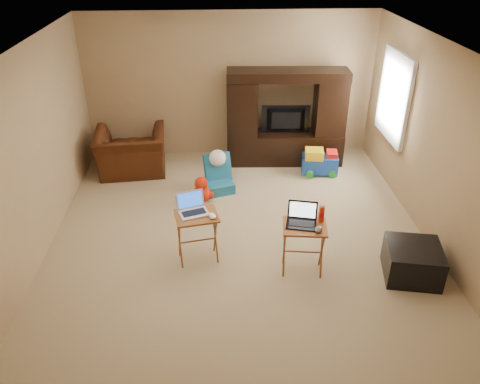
{
  "coord_description": "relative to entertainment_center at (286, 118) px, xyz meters",
  "views": [
    {
      "loc": [
        -0.29,
        -5.22,
        3.66
      ],
      "look_at": [
        0.0,
        -0.2,
        0.8
      ],
      "focal_mm": 35.0,
      "sensor_mm": 36.0,
      "label": 1
    }
  ],
  "objects": [
    {
      "name": "wall_back",
      "position": [
        -0.93,
        0.47,
        0.43
      ],
      "size": [
        5.0,
        0.0,
        5.0
      ],
      "primitive_type": "plane",
      "rotation": [
        1.57,
        0.0,
        0.0
      ],
      "color": "tan",
      "rests_on": "ground"
    },
    {
      "name": "tray_table_left",
      "position": [
        -1.47,
        -2.75,
        -0.49
      ],
      "size": [
        0.57,
        0.49,
        0.66
      ],
      "primitive_type": "cube",
      "rotation": [
        0.0,
        0.0,
        0.19
      ],
      "color": "#9D5426",
      "rests_on": "floor"
    },
    {
      "name": "laptop_right",
      "position": [
        -0.25,
        -3.04,
        -0.05
      ],
      "size": [
        0.4,
        0.35,
        0.24
      ],
      "primitive_type": "cube",
      "rotation": [
        0.0,
        0.0,
        -0.24
      ],
      "color": "black",
      "rests_on": "tray_table_right"
    },
    {
      "name": "mouse_right",
      "position": [
        -0.08,
        -3.18,
        -0.14
      ],
      "size": [
        0.12,
        0.15,
        0.05
      ],
      "primitive_type": "ellipsoid",
      "rotation": [
        0.0,
        0.0,
        -0.34
      ],
      "color": "#434348",
      "rests_on": "tray_table_right"
    },
    {
      "name": "entertainment_center",
      "position": [
        0.0,
        0.0,
        0.0
      ],
      "size": [
        2.03,
        0.6,
        1.64
      ],
      "primitive_type": "cube",
      "rotation": [
        0.0,
        0.0,
        -0.05
      ],
      "color": "black",
      "rests_on": "floor"
    },
    {
      "name": "window_pane",
      "position": [
        1.55,
        -0.73,
        0.58
      ],
      "size": [
        0.0,
        1.2,
        1.2
      ],
      "primitive_type": "plane",
      "rotation": [
        1.57,
        0.0,
        -1.57
      ],
      "color": "white",
      "rests_on": "ground"
    },
    {
      "name": "laptop_left",
      "position": [
        -1.5,
        -2.72,
        -0.04
      ],
      "size": [
        0.42,
        0.38,
        0.24
      ],
      "primitive_type": "cube",
      "rotation": [
        0.0,
        0.0,
        0.33
      ],
      "color": "silver",
      "rests_on": "tray_table_left"
    },
    {
      "name": "water_bottle",
      "position": [
        -0.01,
        -2.98,
        -0.06
      ],
      "size": [
        0.06,
        0.06,
        0.2
      ],
      "primitive_type": "cylinder",
      "color": "red",
      "rests_on": "tray_table_right"
    },
    {
      "name": "mouse_left",
      "position": [
        -1.28,
        -2.82,
        -0.14
      ],
      "size": [
        0.12,
        0.15,
        0.05
      ],
      "primitive_type": "ellipsoid",
      "rotation": [
        0.0,
        0.0,
        0.32
      ],
      "color": "white",
      "rests_on": "tray_table_left"
    },
    {
      "name": "tray_table_right",
      "position": [
        -0.21,
        -3.06,
        -0.49
      ],
      "size": [
        0.55,
        0.46,
        0.65
      ],
      "primitive_type": "cube",
      "rotation": [
        0.0,
        0.0,
        -0.13
      ],
      "color": "#AA6229",
      "rests_on": "floor"
    },
    {
      "name": "ceiling",
      "position": [
        -0.93,
        -2.28,
        1.68
      ],
      "size": [
        5.5,
        5.5,
        0.0
      ],
      "primitive_type": "plane",
      "rotation": [
        3.14,
        0.0,
        0.0
      ],
      "color": "silver",
      "rests_on": "ground"
    },
    {
      "name": "plush_toy",
      "position": [
        -1.44,
        -1.33,
        -0.61
      ],
      "size": [
        0.38,
        0.31,
        0.42
      ],
      "primitive_type": null,
      "color": "red",
      "rests_on": "floor"
    },
    {
      "name": "window_frame",
      "position": [
        1.53,
        -0.73,
        0.58
      ],
      "size": [
        0.06,
        1.14,
        1.34
      ],
      "primitive_type": "cube",
      "color": "white",
      "rests_on": "ground"
    },
    {
      "name": "television",
      "position": [
        -0.0,
        -0.04,
        -0.03
      ],
      "size": [
        0.84,
        0.14,
        0.48
      ],
      "primitive_type": "imported",
      "rotation": [
        0.0,
        0.0,
        3.1
      ],
      "color": "black",
      "rests_on": "entertainment_center"
    },
    {
      "name": "wall_front",
      "position": [
        -0.93,
        -5.03,
        0.43
      ],
      "size": [
        5.0,
        0.0,
        5.0
      ],
      "primitive_type": "plane",
      "rotation": [
        -1.57,
        0.0,
        0.0
      ],
      "color": "tan",
      "rests_on": "ground"
    },
    {
      "name": "child_rocker",
      "position": [
        -1.19,
        -1.01,
        -0.53
      ],
      "size": [
        0.56,
        0.6,
        0.57
      ],
      "primitive_type": null,
      "rotation": [
        0.0,
        0.0,
        0.31
      ],
      "color": "#1A6490",
      "rests_on": "floor"
    },
    {
      "name": "recliner",
      "position": [
        -2.62,
        -0.26,
        -0.45
      ],
      "size": [
        1.22,
        1.09,
        0.73
      ],
      "primitive_type": "imported",
      "rotation": [
        0.0,
        0.0,
        3.24
      ],
      "color": "#481F0F",
      "rests_on": "floor"
    },
    {
      "name": "wall_left",
      "position": [
        -3.43,
        -2.28,
        0.43
      ],
      "size": [
        0.0,
        5.5,
        5.5
      ],
      "primitive_type": "plane",
      "rotation": [
        1.57,
        0.0,
        1.57
      ],
      "color": "tan",
      "rests_on": "ground"
    },
    {
      "name": "floor",
      "position": [
        -0.93,
        -2.28,
        -0.82
      ],
      "size": [
        5.5,
        5.5,
        0.0
      ],
      "primitive_type": "plane",
      "color": "tan",
      "rests_on": "ground"
    },
    {
      "name": "ottoman",
      "position": [
        1.08,
        -3.21,
        -0.62
      ],
      "size": [
        0.74,
        0.74,
        0.4
      ],
      "primitive_type": "cube",
      "rotation": [
        0.0,
        0.0,
        -0.2
      ],
      "color": "black",
      "rests_on": "floor"
    },
    {
      "name": "wall_right",
      "position": [
        1.57,
        -2.28,
        0.43
      ],
      "size": [
        0.0,
        5.5,
        5.5
      ],
      "primitive_type": "plane",
      "rotation": [
        1.57,
        0.0,
        -1.57
      ],
      "color": "tan",
      "rests_on": "ground"
    },
    {
      "name": "push_toy",
      "position": [
        0.53,
        -0.5,
        -0.59
      ],
      "size": [
        0.66,
        0.51,
        0.45
      ],
      "primitive_type": null,
      "rotation": [
        0.0,
        0.0,
        -0.15
      ],
      "color": "#1646B6",
      "rests_on": "floor"
    }
  ]
}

